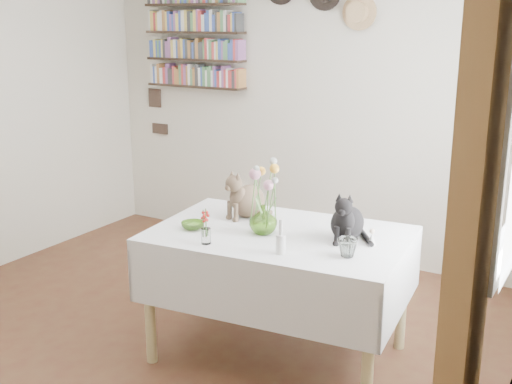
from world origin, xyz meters
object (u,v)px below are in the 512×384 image
Objects in this scene: flower_vase at (263,219)px; bookshelf_unit at (195,37)px; dining_table at (279,264)px; tabby_cat at (248,192)px; black_cat at (348,214)px.

flower_vase is 0.17× the size of bookshelf_unit.
dining_table is 0.51m from tabby_cat.
tabby_cat is 0.35m from flower_vase.
black_cat is 2.86m from bookshelf_unit.
flower_vase is (-0.07, -0.06, 0.28)m from dining_table.
dining_table is 2.77m from bookshelf_unit.
dining_table is at bearing -43.27° from bookshelf_unit.
bookshelf_unit is (-1.73, 1.76, 0.96)m from flower_vase.
tabby_cat is 0.31× the size of bookshelf_unit.
tabby_cat is 2.30m from bookshelf_unit.
black_cat is (0.38, 0.10, 0.34)m from dining_table.
bookshelf_unit is (-1.48, 1.52, 0.89)m from tabby_cat.
black_cat is (0.71, -0.09, -0.01)m from tabby_cat.
dining_table is 5.02× the size of tabby_cat.
tabby_cat reaches higher than black_cat.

